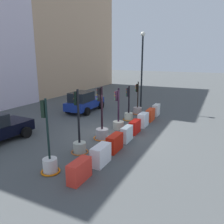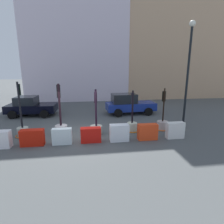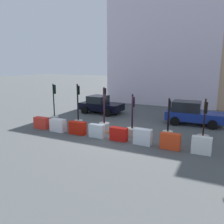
{
  "view_description": "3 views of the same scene",
  "coord_description": "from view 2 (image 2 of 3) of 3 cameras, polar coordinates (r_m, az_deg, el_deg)",
  "views": [
    {
      "loc": [
        -11.38,
        -5.45,
        4.5
      ],
      "look_at": [
        -0.28,
        -0.05,
        1.42
      ],
      "focal_mm": 35.65,
      "sensor_mm": 36.0,
      "label": 1
    },
    {
      "loc": [
        0.53,
        -10.14,
        3.75
      ],
      "look_at": [
        2.05,
        0.66,
        1.16
      ],
      "focal_mm": 29.37,
      "sensor_mm": 36.0,
      "label": 2
    },
    {
      "loc": [
        6.17,
        -13.21,
        4.54
      ],
      "look_at": [
        -0.21,
        -0.15,
        1.46
      ],
      "focal_mm": 37.73,
      "sensor_mm": 36.0,
      "label": 3
    }
  ],
  "objects": [
    {
      "name": "traffic_light_2",
      "position": [
        10.99,
        -15.59,
        -4.41
      ],
      "size": [
        1.0,
        1.0,
        2.95
      ],
      "color": "#B3ABAD",
      "rests_on": "ground_plane"
    },
    {
      "name": "construction_barrier_3",
      "position": [
        9.66,
        -15.27,
        -7.32
      ],
      "size": [
        0.97,
        0.37,
        0.83
      ],
      "color": "silver",
      "rests_on": "ground_plane"
    },
    {
      "name": "traffic_light_5",
      "position": [
        11.96,
        15.45,
        -3.39
      ],
      "size": [
        0.85,
        0.85,
        2.6
      ],
      "color": "#B8A7A2",
      "rests_on": "ground_plane"
    },
    {
      "name": "construction_barrier_6",
      "position": [
        10.09,
        11.01,
        -6.09
      ],
      "size": [
        1.05,
        0.41,
        0.86
      ],
      "color": "red",
      "rests_on": "ground_plane"
    },
    {
      "name": "construction_barrier_4",
      "position": [
        9.64,
        -6.6,
        -7.1
      ],
      "size": [
        1.04,
        0.41,
        0.78
      ],
      "color": "red",
      "rests_on": "ground_plane"
    },
    {
      "name": "ground_plane",
      "position": [
        10.82,
        -10.41,
        -7.12
      ],
      "size": [
        120.0,
        120.0,
        0.0
      ],
      "primitive_type": "plane",
      "color": "#4B4E4F"
    },
    {
      "name": "building_main_facade",
      "position": [
        26.27,
        -10.74,
        21.14
      ],
      "size": [
        12.27,
        9.96,
        14.74
      ],
      "color": "silver",
      "rests_on": "ground_plane"
    },
    {
      "name": "traffic_light_4",
      "position": [
        11.31,
        6.28,
        -3.78
      ],
      "size": [
        0.84,
        0.84,
        2.5
      ],
      "color": "beige",
      "rests_on": "ground_plane"
    },
    {
      "name": "car_black_sedan",
      "position": [
        16.3,
        -23.96,
        1.64
      ],
      "size": [
        3.89,
        2.38,
        1.57
      ],
      "color": "black",
      "rests_on": "ground_plane"
    },
    {
      "name": "construction_barrier_7",
      "position": [
        10.68,
        19.04,
        -5.39
      ],
      "size": [
        0.96,
        0.38,
        0.9
      ],
      "color": "silver",
      "rests_on": "ground_plane"
    },
    {
      "name": "construction_barrier_5",
      "position": [
        9.74,
        2.27,
        -6.47
      ],
      "size": [
        0.99,
        0.48,
        0.89
      ],
      "color": "white",
      "rests_on": "ground_plane"
    },
    {
      "name": "building_corner_block",
      "position": [
        29.69,
        20.83,
        21.55
      ],
      "size": [
        18.13,
        9.61,
        16.7
      ],
      "color": "tan",
      "rests_on": "ground_plane"
    },
    {
      "name": "street_lamp_post",
      "position": [
        12.4,
        22.73,
        13.4
      ],
      "size": [
        0.36,
        0.36,
        6.47
      ],
      "color": "black",
      "rests_on": "ground_plane"
    },
    {
      "name": "construction_barrier_2",
      "position": [
        9.99,
        -23.55,
        -7.31
      ],
      "size": [
        1.12,
        0.43,
        0.82
      ],
      "color": "red",
      "rests_on": "ground_plane"
    },
    {
      "name": "traffic_light_3",
      "position": [
        10.81,
        -4.92,
        -4.21
      ],
      "size": [
        0.7,
        0.7,
        2.62
      ],
      "color": "#B4B4A4",
      "rests_on": "ground_plane"
    },
    {
      "name": "car_blue_estate",
      "position": [
        15.48,
        5.16,
        2.48
      ],
      "size": [
        4.15,
        2.17,
        1.71
      ],
      "color": "navy",
      "rests_on": "ground_plane"
    },
    {
      "name": "traffic_light_1",
      "position": [
        11.54,
        -26.1,
        -4.36
      ],
      "size": [
        0.84,
        0.84,
        3.07
      ],
      "color": "#B3B7A8",
      "rests_on": "ground_plane"
    }
  ]
}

